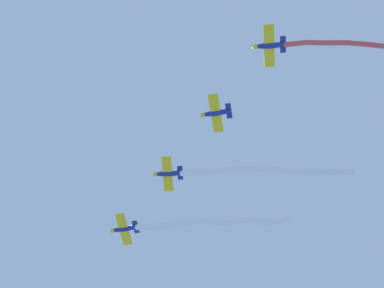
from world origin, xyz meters
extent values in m
ellipsoid|color=navy|center=(-1.34, 1.43, 83.67)|extent=(1.65, 4.11, 0.82)
sphere|color=yellow|center=(-0.94, -0.44, 83.67)|extent=(0.83, 0.83, 0.70)
ellipsoid|color=black|center=(-1.24, 0.94, 83.97)|extent=(0.75, 1.10, 0.44)
cube|color=yellow|center=(-1.31, 1.30, 83.56)|extent=(6.01, 2.57, 0.11)
cube|color=navy|center=(-1.70, 3.09, 83.74)|extent=(2.40, 1.23, 0.09)
cube|color=yellow|center=(-1.68, 3.01, 84.17)|extent=(0.30, 0.92, 1.13)
cylinder|color=white|center=(-2.15, 5.03, 83.36)|extent=(2.06, 3.52, 1.81)
cylinder|color=white|center=(-2.86, 8.23, 83.13)|extent=(1.63, 3.34, 1.03)
cylinder|color=white|center=(-3.58, 11.32, 83.16)|extent=(1.76, 3.28, 1.03)
cylinder|color=white|center=(-4.65, 14.33, 82.96)|extent=(2.45, 3.39, 1.62)
cylinder|color=white|center=(-5.71, 17.48, 82.73)|extent=(1.72, 3.54, 0.97)
cylinder|color=white|center=(-6.70, 20.57, 82.46)|extent=(2.38, 3.26, 1.76)
cylinder|color=white|center=(-7.71, 23.59, 82.21)|extent=(1.81, 3.42, 1.07)
sphere|color=white|center=(-1.77, 3.40, 83.62)|extent=(0.95, 0.95, 0.95)
sphere|color=white|center=(-2.53, 6.66, 83.11)|extent=(0.95, 0.95, 0.95)
sphere|color=white|center=(-3.19, 9.80, 83.14)|extent=(0.95, 0.95, 0.95)
sphere|color=white|center=(-3.98, 12.84, 83.18)|extent=(0.95, 0.95, 0.95)
sphere|color=white|center=(-5.31, 15.82, 82.73)|extent=(0.95, 0.95, 0.95)
sphere|color=white|center=(-6.10, 19.14, 82.72)|extent=(0.95, 0.95, 0.95)
sphere|color=white|center=(-7.30, 22.00, 82.19)|extent=(0.95, 0.95, 0.95)
sphere|color=white|center=(-8.12, 25.18, 82.24)|extent=(0.95, 0.95, 0.95)
ellipsoid|color=navy|center=(4.99, 11.43, 83.92)|extent=(2.12, 4.07, 0.82)
sphere|color=yellow|center=(5.63, 9.62, 83.92)|extent=(0.89, 0.89, 0.70)
ellipsoid|color=black|center=(5.16, 10.95, 84.22)|extent=(0.85, 1.13, 0.44)
cube|color=yellow|center=(5.03, 11.30, 83.81)|extent=(5.97, 3.24, 0.11)
cube|color=navy|center=(4.43, 13.02, 83.99)|extent=(2.41, 1.49, 0.09)
cube|color=yellow|center=(4.45, 12.94, 84.42)|extent=(0.41, 0.90, 1.13)
cylinder|color=white|center=(3.65, 14.87, 84.12)|extent=(2.40, 3.46, 1.63)
cylinder|color=white|center=(2.27, 18.05, 84.67)|extent=(2.52, 3.65, 1.71)
cylinder|color=white|center=(0.84, 21.19, 85.24)|extent=(2.49, 3.42, 1.68)
cylinder|color=white|center=(-0.44, 24.00, 85.53)|extent=(1.95, 2.95, 0.90)
cylinder|color=white|center=(-1.78, 26.68, 85.55)|extent=(2.36, 3.21, 0.94)
cylinder|color=white|center=(-3.35, 29.44, 85.82)|extent=(2.58, 3.20, 1.60)
cylinder|color=white|center=(-4.82, 32.16, 86.26)|extent=(2.34, 3.13, 1.41)
cylinder|color=white|center=(-6.18, 34.82, 86.56)|extent=(2.30, 3.02, 1.26)
sphere|color=white|center=(4.32, 13.32, 83.87)|extent=(0.89, 0.89, 0.89)
sphere|color=white|center=(2.99, 16.41, 84.38)|extent=(0.89, 0.89, 0.89)
sphere|color=white|center=(1.55, 19.68, 84.96)|extent=(0.89, 0.89, 0.89)
sphere|color=white|center=(0.12, 22.70, 85.52)|extent=(0.89, 0.89, 0.89)
sphere|color=white|center=(-1.00, 25.29, 85.53)|extent=(0.89, 0.89, 0.89)
sphere|color=white|center=(-2.56, 28.07, 85.56)|extent=(0.89, 0.89, 0.89)
sphere|color=white|center=(-4.14, 30.80, 86.08)|extent=(0.89, 0.89, 0.89)
sphere|color=white|center=(-5.50, 33.52, 86.43)|extent=(0.89, 0.89, 0.89)
sphere|color=white|center=(-6.87, 36.12, 86.68)|extent=(0.89, 0.89, 0.89)
ellipsoid|color=navy|center=(11.32, 21.42, 84.17)|extent=(1.72, 4.10, 0.82)
sphere|color=yellow|center=(11.76, 19.55, 84.17)|extent=(0.84, 0.84, 0.70)
ellipsoid|color=black|center=(11.43, 20.93, 84.47)|extent=(0.76, 1.10, 0.44)
cube|color=yellow|center=(11.35, 21.29, 84.06)|extent=(6.01, 2.67, 0.11)
cube|color=navy|center=(10.94, 23.07, 84.24)|extent=(2.40, 1.27, 0.09)
cube|color=yellow|center=(10.95, 22.99, 84.67)|extent=(0.31, 0.92, 1.13)
ellipsoid|color=navy|center=(17.65, 31.41, 84.42)|extent=(2.03, 4.08, 0.82)
sphere|color=yellow|center=(18.24, 29.59, 84.42)|extent=(0.88, 0.88, 0.70)
ellipsoid|color=black|center=(17.81, 30.94, 84.72)|extent=(0.83, 1.13, 0.44)
cube|color=yellow|center=(17.69, 31.28, 84.31)|extent=(5.99, 3.12, 0.11)
cube|color=navy|center=(17.13, 33.02, 84.49)|extent=(2.41, 1.44, 0.09)
cube|color=yellow|center=(17.15, 32.94, 84.92)|extent=(0.39, 0.90, 1.13)
cylinder|color=#DB4C4C|center=(16.64, 34.64, 84.37)|extent=(1.43, 2.81, 0.68)
cylinder|color=#DB4C4C|center=(15.75, 37.06, 84.37)|extent=(1.61, 2.49, 0.69)
cylinder|color=#DB4C4C|center=(14.68, 39.47, 84.52)|extent=(1.91, 2.89, 1.07)
cylinder|color=#DB4C4C|center=(13.46, 41.86, 84.90)|extent=(2.06, 2.53, 1.30)
cylinder|color=#DB4C4C|center=(12.20, 44.06, 85.11)|extent=(1.83, 2.56, 0.74)
sphere|color=#DB4C4C|center=(17.03, 33.33, 84.37)|extent=(0.67, 0.67, 0.67)
sphere|color=#DB4C4C|center=(16.24, 35.95, 84.37)|extent=(0.67, 0.67, 0.67)
sphere|color=#DB4C4C|center=(15.26, 38.17, 84.38)|extent=(0.67, 0.67, 0.67)
sphere|color=#DB4C4C|center=(14.10, 40.78, 84.66)|extent=(0.67, 0.67, 0.67)
sphere|color=#DB4C4C|center=(12.81, 42.94, 85.14)|extent=(0.67, 0.67, 0.67)
sphere|color=#DB4C4C|center=(11.59, 45.18, 85.09)|extent=(0.67, 0.67, 0.67)
camera|label=1|loc=(48.24, 33.03, 5.48)|focal=59.50mm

